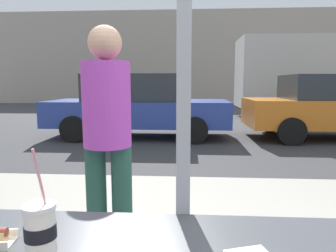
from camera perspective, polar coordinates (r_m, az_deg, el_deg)
ground_plane at (r=9.11m, az=3.52°, el=-0.90°), size 60.00×60.00×0.00m
sidewalk_strip at (r=2.92m, az=3.17°, el=-19.16°), size 16.00×2.80×0.15m
building_facade_far at (r=21.80m, az=3.68°, el=12.60°), size 28.00×1.20×6.31m
soda_cup_right at (r=0.92m, az=-22.85°, el=-17.59°), size 0.09×0.09×0.31m
parked_car_blue at (r=8.05m, az=-5.74°, el=3.91°), size 4.66×1.98×1.64m
parked_car_orange at (r=8.78m, az=28.81°, el=3.27°), size 4.41×2.02×1.62m
box_truck at (r=13.77m, az=25.74°, el=8.51°), size 6.45×2.44×3.22m
pedestrian at (r=2.08m, az=-11.31°, el=-1.18°), size 0.32×0.32×1.63m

